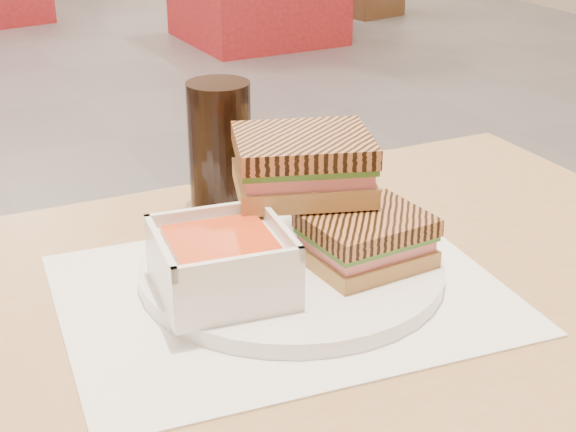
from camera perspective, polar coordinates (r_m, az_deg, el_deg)
name	(u,v)px	position (r m, az deg, el deg)	size (l,w,h in m)	color
tray_liner	(283,294)	(0.78, -0.36, -5.20)	(0.41, 0.33, 0.00)	white
plate	(291,269)	(0.80, 0.22, -3.54)	(0.28, 0.28, 0.02)	white
soup_bowl	(222,265)	(0.74, -4.41, -3.29)	(0.12, 0.12, 0.06)	white
panini_lower	(366,239)	(0.79, 5.23, -1.54)	(0.11, 0.10, 0.05)	olive
panini_upper	(303,164)	(0.81, 1.00, 3.50)	(0.15, 0.14, 0.06)	olive
cola_glass	(220,148)	(0.92, -4.56, 4.52)	(0.07, 0.07, 0.15)	black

